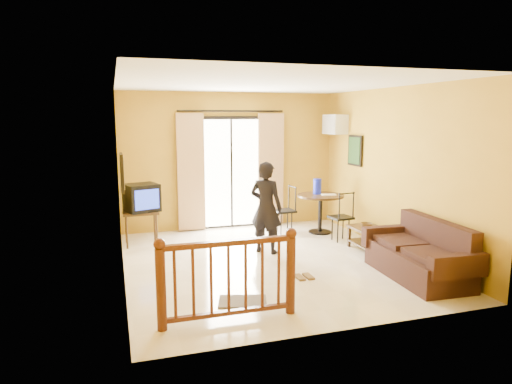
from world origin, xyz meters
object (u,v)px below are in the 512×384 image
object	(u,v)px
coffee_table	(371,237)
sofa	(421,256)
standing_person	(266,208)
dining_table	(320,203)
television	(142,198)

from	to	relation	value
coffee_table	sofa	xyz separation A→B (m)	(0.00, -1.33, 0.04)
sofa	standing_person	distance (m)	2.58
dining_table	sofa	bearing A→B (deg)	-84.40
television	coffee_table	xyz separation A→B (m)	(3.72, -1.66, -0.60)
sofa	coffee_table	bearing A→B (deg)	93.18
television	sofa	world-z (taller)	television
television	coffee_table	distance (m)	4.12
television	coffee_table	size ratio (longest dim) A/B	0.75
television	dining_table	bearing A→B (deg)	-21.46
television	sofa	xyz separation A→B (m)	(3.72, -2.99, -0.55)
sofa	standing_person	xyz separation A→B (m)	(-1.75, 1.84, 0.47)
dining_table	coffee_table	bearing A→B (deg)	-79.61
sofa	dining_table	bearing A→B (deg)	98.58
dining_table	coffee_table	xyz separation A→B (m)	(0.27, -1.47, -0.34)
coffee_table	sofa	distance (m)	1.33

